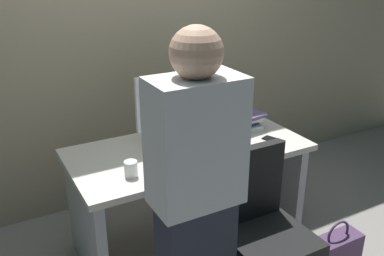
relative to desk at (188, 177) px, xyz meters
The scene contains 12 objects.
ground_plane 0.51m from the desk, ahead, with size 9.00×9.00×0.00m, color gray.
wall_back 1.31m from the desk, 90.00° to the left, with size 6.40×0.10×3.00m, color tan.
desk is the anchor object (origin of this frame).
office_chair 0.70m from the desk, 82.45° to the right, with size 0.52×0.52×0.94m.
person_at_desk 0.90m from the desk, 115.92° to the right, with size 0.40×0.24×1.64m.
monitor 0.50m from the desk, 95.08° to the left, with size 0.54×0.14×0.46m.
keyboard 0.28m from the desk, 99.59° to the right, with size 0.43×0.13×0.02m, color white.
mouse 0.40m from the desk, 29.62° to the right, with size 0.06×0.10×0.03m, color white.
cup_near_keyboard 0.57m from the desk, 157.69° to the right, with size 0.07×0.07×0.09m, color white.
book_stack 0.58m from the desk, ahead, with size 0.23×0.19×0.12m.
cell_phone 0.62m from the desk, 18.39° to the right, with size 0.07×0.14×0.01m, color black.
handbag 1.05m from the desk, 47.23° to the right, with size 0.34×0.14×0.38m.
Camera 1 is at (-1.18, -2.19, 1.89)m, focal length 39.66 mm.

